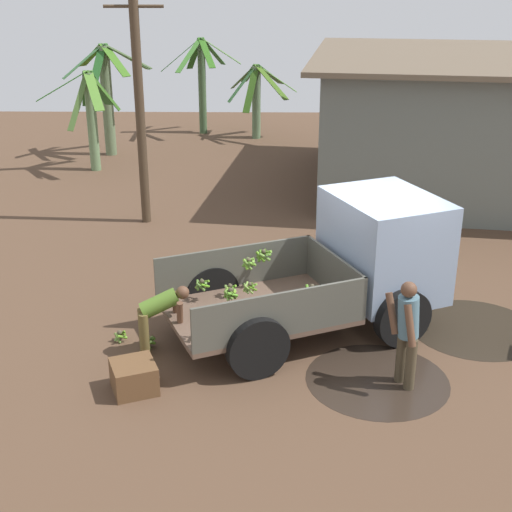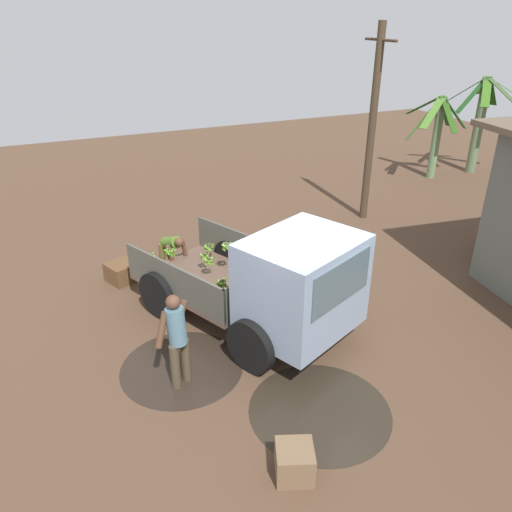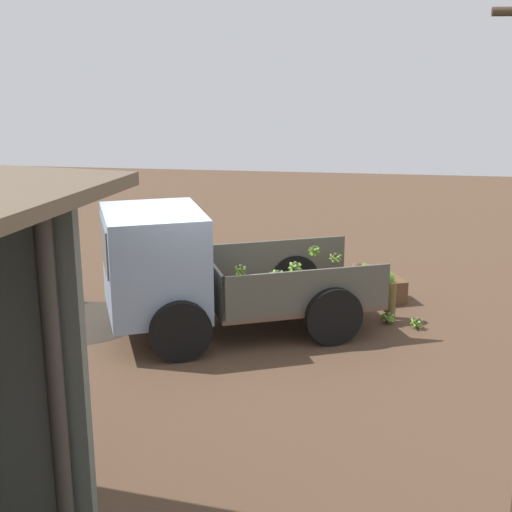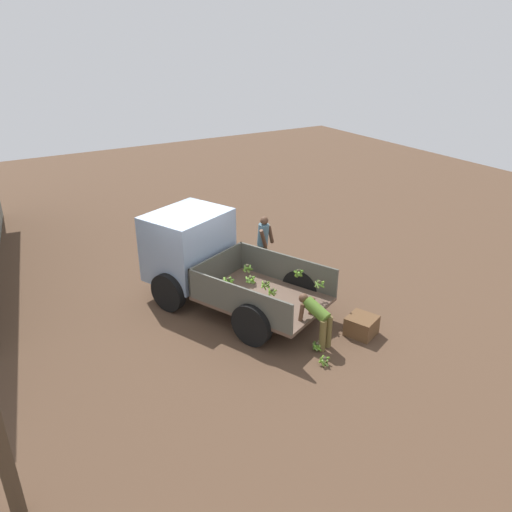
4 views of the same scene
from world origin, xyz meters
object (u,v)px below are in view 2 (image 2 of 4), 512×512
(cargo_truck, at_px, (282,285))
(banana_bunch_on_ground_0, at_px, (175,266))
(person_foreground_visitor, at_px, (177,336))
(person_worker_loading, at_px, (171,249))
(utility_pole, at_px, (372,125))
(wooden_crate_0, at_px, (122,272))
(wooden_crate_1, at_px, (295,462))
(banana_bunch_on_ground_1, at_px, (177,256))

(cargo_truck, xyz_separation_m, banana_bunch_on_ground_0, (-3.40, -1.03, -1.01))
(person_foreground_visitor, relative_size, person_worker_loading, 1.51)
(utility_pole, bearing_deg, wooden_crate_0, -82.27)
(wooden_crate_1, bearing_deg, banana_bunch_on_ground_1, 176.78)
(person_worker_loading, bearing_deg, banana_bunch_on_ground_0, 136.99)
(person_foreground_visitor, bearing_deg, banana_bunch_on_ground_0, -40.18)
(cargo_truck, height_order, utility_pole, utility_pole)
(cargo_truck, distance_m, wooden_crate_0, 4.17)
(wooden_crate_0, bearing_deg, person_foreground_visitor, 2.93)
(banana_bunch_on_ground_0, bearing_deg, wooden_crate_1, -1.67)
(person_worker_loading, xyz_separation_m, banana_bunch_on_ground_1, (-0.68, 0.31, -0.55))
(person_foreground_visitor, distance_m, wooden_crate_0, 3.87)
(wooden_crate_0, bearing_deg, wooden_crate_1, 9.41)
(cargo_truck, distance_m, wooden_crate_1, 3.14)
(utility_pole, distance_m, wooden_crate_0, 7.60)
(cargo_truck, bearing_deg, person_worker_loading, 176.24)
(banana_bunch_on_ground_0, height_order, wooden_crate_1, wooden_crate_1)
(utility_pole, distance_m, person_worker_loading, 6.47)
(person_worker_loading, height_order, wooden_crate_1, person_worker_loading)
(person_worker_loading, bearing_deg, cargo_truck, 4.76)
(person_worker_loading, bearing_deg, person_foreground_visitor, -28.93)
(banana_bunch_on_ground_1, relative_size, wooden_crate_1, 0.50)
(utility_pole, xyz_separation_m, banana_bunch_on_ground_0, (0.97, -5.93, -2.55))
(cargo_truck, relative_size, banana_bunch_on_ground_0, 18.27)
(utility_pole, relative_size, person_foreground_visitor, 3.22)
(person_worker_loading, xyz_separation_m, wooden_crate_0, (-0.21, -1.09, -0.45))
(person_foreground_visitor, bearing_deg, banana_bunch_on_ground_1, -41.03)
(banana_bunch_on_ground_1, height_order, wooden_crate_0, wooden_crate_0)
(person_worker_loading, bearing_deg, wooden_crate_1, -15.60)
(person_foreground_visitor, bearing_deg, wooden_crate_1, 173.95)
(banana_bunch_on_ground_1, bearing_deg, banana_bunch_on_ground_0, -22.28)
(wooden_crate_0, bearing_deg, utility_pole, 97.73)
(wooden_crate_1, bearing_deg, person_foreground_visitor, -160.69)
(person_foreground_visitor, bearing_deg, person_worker_loading, -39.32)
(cargo_truck, distance_m, utility_pole, 6.74)
(banana_bunch_on_ground_0, distance_m, wooden_crate_1, 6.16)
(cargo_truck, height_order, wooden_crate_0, cargo_truck)
(utility_pole, distance_m, banana_bunch_on_ground_1, 6.30)
(cargo_truck, height_order, banana_bunch_on_ground_1, cargo_truck)
(utility_pole, relative_size, wooden_crate_0, 8.76)
(cargo_truck, height_order, person_foreground_visitor, cargo_truck)
(person_foreground_visitor, height_order, wooden_crate_1, person_foreground_visitor)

